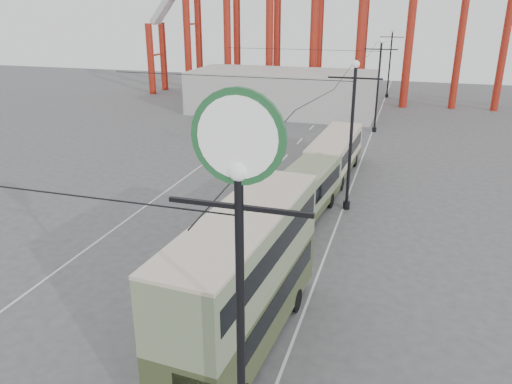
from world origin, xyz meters
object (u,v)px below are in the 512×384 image
(single_decker_cream, at_px, (335,153))
(double_decker_bus, at_px, (245,274))
(single_decker_green, at_px, (299,197))
(pedestrian, at_px, (280,225))
(lamp_post_near, at_px, (239,226))

(single_decker_cream, bearing_deg, double_decker_bus, -87.52)
(single_decker_green, relative_size, single_decker_cream, 1.07)
(double_decker_bus, xyz_separation_m, pedestrian, (-1.04, 9.29, -2.13))
(single_decker_green, distance_m, pedestrian, 2.70)
(double_decker_bus, distance_m, single_decker_cream, 21.60)
(pedestrian, bearing_deg, single_decker_green, -97.02)
(single_decker_green, bearing_deg, single_decker_cream, 92.17)
(single_decker_cream, bearing_deg, single_decker_green, -90.96)
(lamp_post_near, relative_size, single_decker_green, 1.00)
(double_decker_bus, distance_m, single_decker_green, 11.91)
(lamp_post_near, height_order, pedestrian, lamp_post_near)
(double_decker_bus, distance_m, pedestrian, 9.59)
(single_decker_green, distance_m, single_decker_cream, 9.76)
(single_decker_green, relative_size, pedestrian, 5.88)
(lamp_post_near, xyz_separation_m, pedestrian, (-2.96, 15.34, -6.94))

